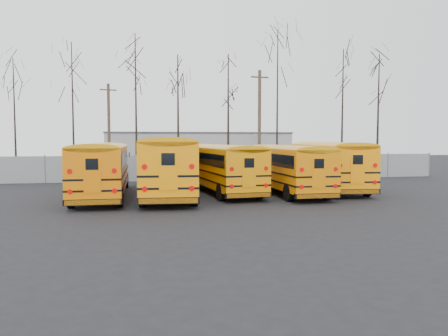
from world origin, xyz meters
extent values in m
plane|color=black|center=(0.00, 0.00, 0.00)|extent=(120.00, 120.00, 0.00)
cube|color=gray|center=(0.00, 12.00, 1.00)|extent=(40.00, 0.04, 2.00)
cube|color=#9E9D99|center=(2.00, 32.00, 2.00)|extent=(22.00, 8.00, 4.00)
cylinder|color=black|center=(-8.21, -0.96, 0.50)|extent=(0.28, 1.00, 1.00)
cylinder|color=black|center=(-5.95, -0.95, 0.50)|extent=(0.28, 1.00, 1.00)
cylinder|color=black|center=(-8.21, 7.44, 0.50)|extent=(0.28, 1.00, 1.00)
cylinder|color=black|center=(-5.95, 7.44, 0.50)|extent=(0.28, 1.00, 1.00)
cube|color=orange|center=(-7.08, 2.29, 1.67)|extent=(2.50, 9.29, 2.35)
cube|color=orange|center=(-7.08, 7.79, 1.00)|extent=(2.25, 1.70, 1.00)
cube|color=black|center=(-7.08, 2.09, 2.20)|extent=(2.54, 8.29, 0.70)
cube|color=black|center=(-7.08, 3.14, 0.95)|extent=(2.53, 11.01, 0.09)
cube|color=black|center=(-7.08, 3.14, 1.45)|extent=(2.53, 11.01, 0.09)
cube|color=black|center=(-7.08, -2.25, 0.45)|extent=(2.56, 0.22, 0.28)
cube|color=black|center=(-7.08, 8.58, 0.45)|extent=(2.40, 0.20, 0.26)
cube|color=orange|center=(-7.08, -2.36, 1.65)|extent=(0.75, 0.04, 1.55)
cylinder|color=#B20505|center=(-8.03, -2.37, 0.95)|extent=(0.22, 0.04, 0.22)
cylinder|color=#B20505|center=(-6.13, -2.37, 0.95)|extent=(0.22, 0.04, 0.22)
cylinder|color=#B20505|center=(-8.03, -2.37, 1.85)|extent=(0.22, 0.04, 0.22)
cylinder|color=#B20505|center=(-6.13, -2.37, 1.85)|extent=(0.22, 0.04, 0.22)
cylinder|color=black|center=(-4.90, -1.21, 0.55)|extent=(0.38, 1.12, 1.10)
cylinder|color=black|center=(-2.42, -1.37, 0.55)|extent=(0.38, 1.12, 1.10)
cylinder|color=black|center=(-4.31, 8.00, 0.55)|extent=(0.38, 1.12, 1.10)
cylinder|color=black|center=(-1.83, 7.84, 0.55)|extent=(0.38, 1.12, 1.10)
cube|color=orange|center=(-3.43, 2.27, 1.84)|extent=(3.40, 10.37, 2.58)
cube|color=orange|center=(-3.04, 8.30, 1.10)|extent=(2.59, 2.02, 1.10)
cube|color=black|center=(-3.45, 2.05, 2.42)|extent=(3.37, 9.28, 0.77)
cube|color=black|center=(-3.37, 3.21, 1.04)|extent=(3.55, 12.26, 0.10)
cube|color=black|center=(-3.37, 3.21, 1.59)|extent=(3.55, 12.26, 0.10)
cube|color=black|center=(-3.75, -2.71, 0.49)|extent=(2.82, 0.42, 0.31)
cube|color=black|center=(-2.99, 9.18, 0.49)|extent=(2.65, 0.39, 0.29)
cube|color=orange|center=(-3.76, -2.84, 1.81)|extent=(0.83, 0.10, 1.70)
cylinder|color=#B20505|center=(-4.80, -2.78, 1.04)|extent=(0.24, 0.06, 0.24)
cylinder|color=#B20505|center=(-2.72, -2.91, 1.04)|extent=(0.24, 0.06, 0.24)
cylinder|color=#B20505|center=(-4.80, -2.78, 2.03)|extent=(0.24, 0.06, 0.24)
cylinder|color=#B20505|center=(-2.72, -2.91, 2.03)|extent=(0.24, 0.06, 0.24)
cylinder|color=black|center=(-0.85, 0.11, 0.48)|extent=(0.37, 0.98, 0.96)
cylinder|color=black|center=(1.31, 0.33, 0.48)|extent=(0.37, 0.98, 0.96)
cylinder|color=black|center=(-1.68, 8.12, 0.48)|extent=(0.37, 0.98, 0.96)
cylinder|color=black|center=(0.48, 8.35, 0.48)|extent=(0.37, 0.98, 0.96)
cube|color=orange|center=(-0.09, 3.32, 1.61)|extent=(3.31, 9.12, 2.25)
cube|color=orange|center=(-0.63, 8.57, 0.96)|extent=(2.32, 1.85, 0.96)
cube|color=black|center=(-0.07, 3.13, 2.11)|extent=(3.25, 8.17, 0.67)
cube|color=black|center=(-0.17, 4.13, 0.91)|extent=(3.51, 10.77, 0.09)
cube|color=black|center=(-0.17, 4.13, 1.39)|extent=(3.51, 10.77, 0.09)
cube|color=black|center=(0.36, -1.02, 0.43)|extent=(2.46, 0.46, 0.27)
cube|color=black|center=(-0.71, 9.33, 0.43)|extent=(2.31, 0.43, 0.25)
cube|color=orange|center=(0.37, -1.13, 1.58)|extent=(0.72, 0.11, 1.49)
cylinder|color=#B20505|center=(-0.53, -1.23, 0.91)|extent=(0.21, 0.06, 0.21)
cylinder|color=#B20505|center=(1.28, -1.04, 0.91)|extent=(0.21, 0.06, 0.21)
cylinder|color=#B20505|center=(-0.53, -1.23, 1.77)|extent=(0.21, 0.06, 0.21)
cylinder|color=#B20505|center=(1.28, -1.04, 1.77)|extent=(0.21, 0.06, 0.21)
cylinder|color=black|center=(2.59, -0.71, 0.48)|extent=(0.29, 0.96, 0.95)
cylinder|color=black|center=(4.75, -0.65, 0.48)|extent=(0.29, 0.96, 0.95)
cylinder|color=black|center=(2.37, 7.28, 0.48)|extent=(0.29, 0.96, 0.95)
cylinder|color=black|center=(4.52, 7.34, 0.48)|extent=(0.29, 0.96, 0.95)
cube|color=orange|center=(3.58, 2.41, 1.59)|extent=(2.63, 8.92, 2.24)
cube|color=orange|center=(3.44, 7.64, 0.95)|extent=(2.19, 1.68, 0.95)
cube|color=black|center=(3.59, 2.22, 2.09)|extent=(2.64, 7.96, 0.67)
cube|color=black|center=(3.56, 3.22, 0.90)|extent=(2.70, 10.55, 0.09)
cube|color=black|center=(3.56, 3.22, 1.38)|extent=(2.70, 10.55, 0.09)
cube|color=black|center=(3.70, -1.92, 0.43)|extent=(2.44, 0.28, 0.27)
cube|color=black|center=(3.41, 8.41, 0.43)|extent=(2.29, 0.25, 0.25)
cube|color=orange|center=(3.71, -2.02, 1.57)|extent=(0.71, 0.06, 1.48)
cylinder|color=#B20505|center=(2.80, -2.06, 0.90)|extent=(0.21, 0.04, 0.21)
cylinder|color=#B20505|center=(4.61, -2.01, 0.90)|extent=(0.21, 0.04, 0.21)
cylinder|color=#B20505|center=(2.80, -2.06, 1.76)|extent=(0.21, 0.04, 0.21)
cylinder|color=#B20505|center=(4.61, -2.01, 1.76)|extent=(0.21, 0.04, 0.21)
cylinder|color=black|center=(5.36, 0.59, 0.50)|extent=(0.38, 1.03, 1.01)
cylinder|color=black|center=(7.63, 0.37, 0.50)|extent=(0.38, 1.03, 1.01)
cylinder|color=black|center=(6.17, 9.03, 0.50)|extent=(0.38, 1.03, 1.01)
cylinder|color=black|center=(8.44, 8.81, 0.50)|extent=(0.38, 1.03, 1.01)
cube|color=orange|center=(6.81, 3.75, 1.69)|extent=(3.41, 9.58, 2.37)
cube|color=orange|center=(7.34, 9.27, 1.01)|extent=(2.42, 1.93, 1.01)
cube|color=black|center=(6.79, 3.55, 2.22)|extent=(3.35, 8.58, 0.71)
cube|color=black|center=(6.89, 4.60, 0.96)|extent=(3.61, 11.32, 0.09)
cube|color=black|center=(6.89, 4.60, 1.46)|extent=(3.61, 11.32, 0.09)
cube|color=black|center=(6.37, -0.82, 0.45)|extent=(2.59, 0.47, 0.28)
cube|color=black|center=(7.42, 10.08, 0.45)|extent=(2.43, 0.43, 0.26)
cube|color=orange|center=(6.36, -0.94, 1.67)|extent=(0.76, 0.11, 1.56)
cylinder|color=#B20505|center=(5.40, -0.85, 0.96)|extent=(0.22, 0.06, 0.22)
cylinder|color=#B20505|center=(7.31, -1.04, 0.96)|extent=(0.22, 0.06, 0.22)
cylinder|color=#B20505|center=(5.40, -0.85, 1.87)|extent=(0.22, 0.06, 0.22)
cylinder|color=#B20505|center=(7.31, -1.04, 1.87)|extent=(0.22, 0.06, 0.22)
cylinder|color=#4A382A|center=(-7.77, 18.36, 4.11)|extent=(0.26, 0.26, 8.22)
cube|color=#4A382A|center=(-7.77, 18.36, 7.68)|extent=(1.45, 0.46, 0.11)
cylinder|color=#493A29|center=(5.94, 17.23, 4.82)|extent=(0.30, 0.30, 9.65)
cube|color=#493A29|center=(5.94, 17.23, 9.01)|extent=(1.72, 0.36, 0.13)
cone|color=black|center=(-15.15, 16.36, 4.95)|extent=(0.26, 0.26, 9.89)
cone|color=black|center=(-10.22, 14.07, 5.44)|extent=(0.26, 0.26, 10.89)
cone|color=black|center=(-5.35, 17.09, 6.25)|extent=(0.26, 0.26, 12.49)
cone|color=black|center=(-1.88, 14.27, 5.13)|extent=(0.26, 0.26, 10.25)
cone|color=black|center=(2.45, 14.67, 5.26)|extent=(0.26, 0.26, 10.51)
cone|color=black|center=(7.05, 15.33, 6.47)|extent=(0.26, 0.26, 12.94)
cone|color=black|center=(12.84, 14.37, 5.64)|extent=(0.26, 0.26, 11.28)
cone|color=black|center=(17.14, 15.75, 5.62)|extent=(0.26, 0.26, 11.23)
camera|label=1|loc=(-4.92, -22.31, 3.23)|focal=35.00mm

